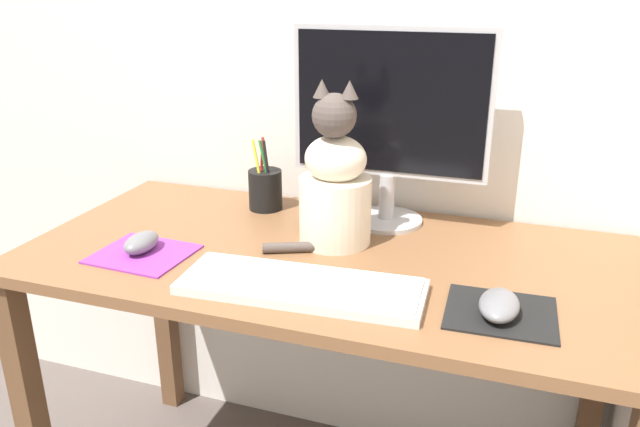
{
  "coord_description": "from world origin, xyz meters",
  "views": [
    {
      "loc": [
        0.37,
        -1.13,
        1.25
      ],
      "look_at": [
        0.01,
        -0.06,
        0.82
      ],
      "focal_mm": 35.0,
      "sensor_mm": 36.0,
      "label": 1
    }
  ],
  "objects_px": {
    "monitor": "(390,117)",
    "cat": "(336,185)",
    "computer_mouse_left": "(141,243)",
    "pen_cup": "(265,189)",
    "computer_mouse_right": "(499,305)",
    "keyboard": "(301,286)"
  },
  "relations": [
    {
      "from": "monitor",
      "to": "cat",
      "type": "xyz_separation_m",
      "value": [
        -0.08,
        -0.15,
        -0.12
      ]
    },
    {
      "from": "computer_mouse_left",
      "to": "pen_cup",
      "type": "height_order",
      "value": "pen_cup"
    },
    {
      "from": "computer_mouse_right",
      "to": "pen_cup",
      "type": "height_order",
      "value": "pen_cup"
    },
    {
      "from": "monitor",
      "to": "pen_cup",
      "type": "relative_size",
      "value": 2.49
    },
    {
      "from": "computer_mouse_left",
      "to": "computer_mouse_right",
      "type": "xyz_separation_m",
      "value": [
        0.72,
        -0.03,
        -0.0
      ]
    },
    {
      "from": "keyboard",
      "to": "computer_mouse_left",
      "type": "height_order",
      "value": "computer_mouse_left"
    },
    {
      "from": "monitor",
      "to": "keyboard",
      "type": "height_order",
      "value": "monitor"
    },
    {
      "from": "pen_cup",
      "to": "keyboard",
      "type": "bearing_deg",
      "value": -58.3
    },
    {
      "from": "monitor",
      "to": "cat",
      "type": "bearing_deg",
      "value": -116.65
    },
    {
      "from": "computer_mouse_right",
      "to": "pen_cup",
      "type": "xyz_separation_m",
      "value": [
        -0.59,
        0.36,
        0.03
      ]
    },
    {
      "from": "computer_mouse_left",
      "to": "computer_mouse_right",
      "type": "distance_m",
      "value": 0.72
    },
    {
      "from": "keyboard",
      "to": "computer_mouse_right",
      "type": "xyz_separation_m",
      "value": [
        0.35,
        0.02,
        0.01
      ]
    },
    {
      "from": "cat",
      "to": "keyboard",
      "type": "bearing_deg",
      "value": -90.97
    },
    {
      "from": "monitor",
      "to": "pen_cup",
      "type": "distance_m",
      "value": 0.36
    },
    {
      "from": "cat",
      "to": "pen_cup",
      "type": "xyz_separation_m",
      "value": [
        -0.23,
        0.15,
        -0.08
      ]
    },
    {
      "from": "computer_mouse_left",
      "to": "computer_mouse_right",
      "type": "relative_size",
      "value": 0.86
    },
    {
      "from": "computer_mouse_right",
      "to": "computer_mouse_left",
      "type": "bearing_deg",
      "value": 177.48
    },
    {
      "from": "computer_mouse_right",
      "to": "keyboard",
      "type": "bearing_deg",
      "value": -176.34
    },
    {
      "from": "keyboard",
      "to": "monitor",
      "type": "bearing_deg",
      "value": 77.19
    },
    {
      "from": "keyboard",
      "to": "computer_mouse_left",
      "type": "relative_size",
      "value": 4.74
    },
    {
      "from": "cat",
      "to": "monitor",
      "type": "bearing_deg",
      "value": 59.8
    },
    {
      "from": "computer_mouse_right",
      "to": "pen_cup",
      "type": "relative_size",
      "value": 0.62
    }
  ]
}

